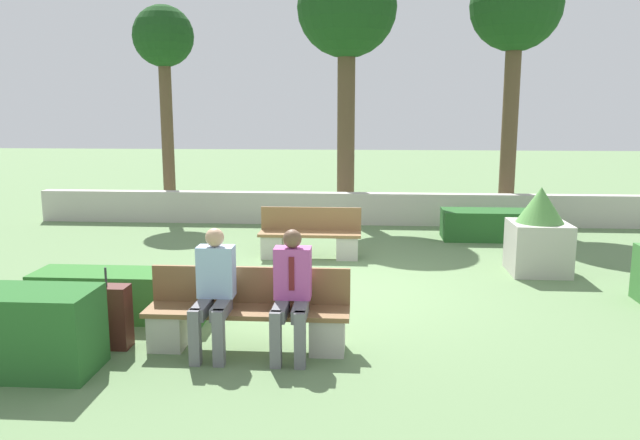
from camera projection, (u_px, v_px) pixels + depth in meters
name	position (u px, v px, depth m)	size (l,w,h in m)	color
ground_plane	(335.00, 289.00, 8.84)	(60.00, 60.00, 0.00)	#607F51
perimeter_wall	(346.00, 208.00, 13.73)	(13.71, 0.30, 0.69)	#B7B2A8
bench_front	(248.00, 318.00, 6.61)	(2.16, 0.49, 0.84)	brown
bench_left_side	(310.00, 239.00, 10.65)	(1.74, 0.49, 0.84)	brown
person_seated_man	(291.00, 288.00, 6.37)	(0.38, 0.63, 1.30)	slate
person_seated_woman	(214.00, 286.00, 6.43)	(0.38, 0.63, 1.31)	slate
hedge_block_near_left	(17.00, 331.00, 6.00)	(1.52, 0.70, 0.81)	#286028
hedge_block_near_right	(122.00, 295.00, 7.58)	(2.11, 0.63, 0.58)	#33702D
hedge_block_mid_right	(493.00, 225.00, 12.14)	(1.97, 0.79, 0.57)	#235623
planter_corner_left	(539.00, 234.00, 9.60)	(0.86, 0.86, 1.34)	#B7B2A8
suitcase	(108.00, 317.00, 6.63)	(0.46, 0.24, 0.88)	#471E19
tree_leftmost	(164.00, 46.00, 14.44)	(1.41, 1.41, 4.87)	brown
tree_center_left	(347.00, 14.00, 13.78)	(2.22, 2.22, 5.84)	brown
tree_center_right	(516.00, 12.00, 13.36)	(1.97, 1.97, 5.70)	brown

